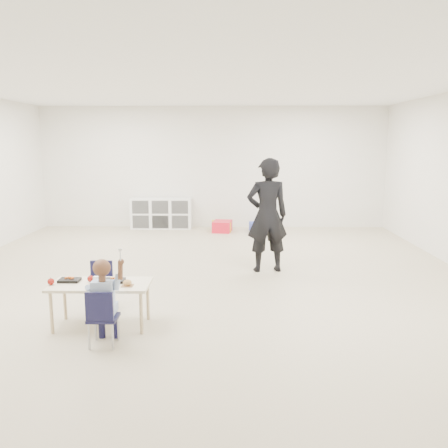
{
  "coord_description": "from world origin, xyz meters",
  "views": [
    {
      "loc": [
        0.42,
        -6.58,
        1.97
      ],
      "look_at": [
        0.32,
        -0.06,
        0.85
      ],
      "focal_mm": 38.0,
      "sensor_mm": 36.0,
      "label": 1
    }
  ],
  "objects_px": {
    "table": "(101,304)",
    "cubby_shelf": "(161,213)",
    "chair_near": "(103,317)",
    "adult": "(267,215)",
    "child": "(103,300)"
  },
  "relations": [
    {
      "from": "chair_near",
      "to": "adult",
      "type": "height_order",
      "value": "adult"
    },
    {
      "from": "table",
      "to": "cubby_shelf",
      "type": "xyz_separation_m",
      "value": [
        -0.22,
        5.99,
        0.1
      ]
    },
    {
      "from": "table",
      "to": "chair_near",
      "type": "distance_m",
      "value": 0.51
    },
    {
      "from": "chair_near",
      "to": "child",
      "type": "distance_m",
      "value": 0.17
    },
    {
      "from": "table",
      "to": "chair_near",
      "type": "height_order",
      "value": "chair_near"
    },
    {
      "from": "adult",
      "to": "cubby_shelf",
      "type": "bearing_deg",
      "value": -68.72
    },
    {
      "from": "child",
      "to": "adult",
      "type": "relative_size",
      "value": 0.52
    },
    {
      "from": "table",
      "to": "child",
      "type": "distance_m",
      "value": 0.55
    },
    {
      "from": "table",
      "to": "adult",
      "type": "bearing_deg",
      "value": 49.28
    },
    {
      "from": "table",
      "to": "chair_near",
      "type": "xyz_separation_m",
      "value": [
        0.15,
        -0.48,
        0.04
      ]
    },
    {
      "from": "adult",
      "to": "child",
      "type": "bearing_deg",
      "value": 47.84
    },
    {
      "from": "chair_near",
      "to": "adult",
      "type": "relative_size",
      "value": 0.33
    },
    {
      "from": "table",
      "to": "adult",
      "type": "xyz_separation_m",
      "value": [
        1.95,
        2.29,
        0.63
      ]
    },
    {
      "from": "chair_near",
      "to": "child",
      "type": "bearing_deg",
      "value": 0.0
    },
    {
      "from": "table",
      "to": "cubby_shelf",
      "type": "bearing_deg",
      "value": 91.83
    }
  ]
}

